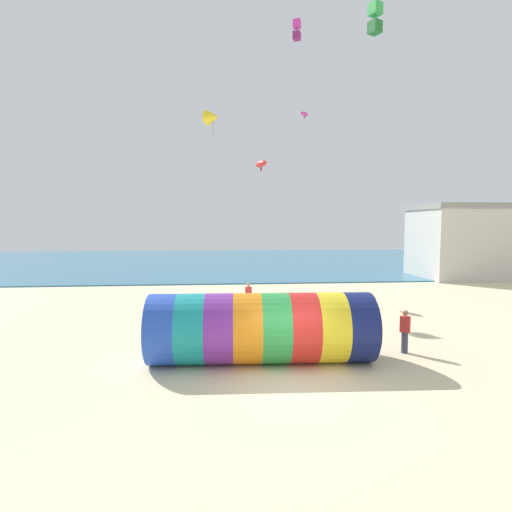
# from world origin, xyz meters

# --- Properties ---
(ground_plane) EXTENTS (120.00, 120.00, 0.00)m
(ground_plane) POSITION_xyz_m (0.00, 0.00, 0.00)
(ground_plane) COLOR beige
(sea) EXTENTS (120.00, 40.00, 0.10)m
(sea) POSITION_xyz_m (0.00, 40.38, 0.05)
(sea) COLOR teal
(sea) RESTS_ON ground
(giant_inflatable_tube) EXTENTS (7.81, 2.72, 2.42)m
(giant_inflatable_tube) POSITION_xyz_m (-0.74, 2.39, 1.21)
(giant_inflatable_tube) COLOR blue
(giant_inflatable_tube) RESTS_ON ground
(kite_handler) EXTENTS (0.42, 0.38, 1.62)m
(kite_handler) POSITION_xyz_m (4.70, 2.92, 0.82)
(kite_handler) COLOR #383D56
(kite_handler) RESTS_ON ground
(kite_magenta_parafoil) EXTENTS (0.76, 0.74, 0.41)m
(kite_magenta_parafoil) POSITION_xyz_m (2.93, 13.14, 11.44)
(kite_magenta_parafoil) COLOR #D1339E
(kite_magenta_box) EXTENTS (0.43, 0.43, 0.93)m
(kite_magenta_box) POSITION_xyz_m (1.40, 7.60, 13.67)
(kite_magenta_box) COLOR #D1339E
(kite_green_box) EXTENTS (0.82, 0.82, 1.75)m
(kite_green_box) POSITION_xyz_m (6.60, 11.61, 16.37)
(kite_green_box) COLOR green
(kite_yellow_delta) EXTENTS (1.37, 1.36, 1.78)m
(kite_yellow_delta) POSITION_xyz_m (-2.60, 15.20, 11.67)
(kite_yellow_delta) COLOR yellow
(kite_red_parafoil) EXTENTS (1.11, 1.58, 0.81)m
(kite_red_parafoil) POSITION_xyz_m (0.72, 17.17, 9.03)
(kite_red_parafoil) COLOR red
(bystander_near_water) EXTENTS (0.37, 0.24, 1.60)m
(bystander_near_water) POSITION_xyz_m (-0.65, 10.50, 0.81)
(bystander_near_water) COLOR #726651
(bystander_near_water) RESTS_ON ground
(bystander_mid_beach) EXTENTS (0.28, 0.39, 1.63)m
(bystander_mid_beach) POSITION_xyz_m (-2.35, 7.19, 0.83)
(bystander_mid_beach) COLOR black
(bystander_mid_beach) RESTS_ON ground
(promenade_building) EXTENTS (12.86, 6.55, 6.57)m
(promenade_building) POSITION_xyz_m (21.87, 22.85, 3.29)
(promenade_building) COLOR beige
(promenade_building) RESTS_ON ground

